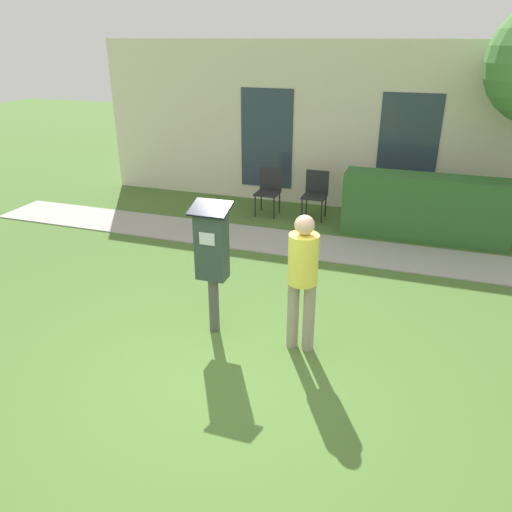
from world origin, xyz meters
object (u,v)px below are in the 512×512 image
at_px(outdoor_chair_middle, 316,191).
at_px(outdoor_chair_left, 269,188).
at_px(person_standing, 303,273).
at_px(parking_meter, 212,252).

bearing_deg(outdoor_chair_middle, outdoor_chair_left, -150.82).
bearing_deg(person_standing, outdoor_chair_left, 90.59).
bearing_deg(parking_meter, person_standing, -1.48).
relative_size(parking_meter, person_standing, 1.01).
relative_size(outdoor_chair_left, outdoor_chair_middle, 1.00).
bearing_deg(person_standing, outdoor_chair_middle, 79.40).
relative_size(person_standing, outdoor_chair_middle, 1.76).
bearing_deg(outdoor_chair_middle, parking_meter, -68.98).
height_order(person_standing, outdoor_chair_middle, person_standing).
distance_m(outdoor_chair_left, outdoor_chair_middle, 0.91).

